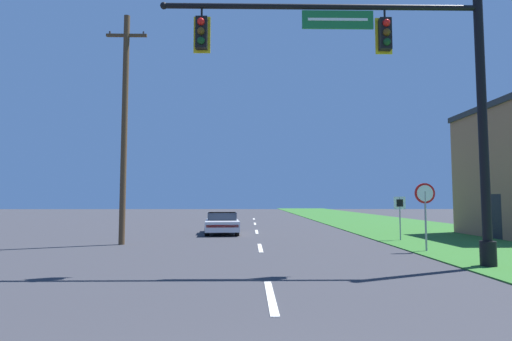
{
  "coord_description": "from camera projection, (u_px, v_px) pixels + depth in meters",
  "views": [
    {
      "loc": [
        -0.42,
        -2.09,
        1.93
      ],
      "look_at": [
        0.0,
        24.6,
        3.88
      ],
      "focal_mm": 28.0,
      "sensor_mm": 36.0,
      "label": 1
    }
  ],
  "objects": [
    {
      "name": "grass_verge_right",
      "position": [
        385.0,
        223.0,
        32.03
      ],
      "size": [
        10.0,
        110.0,
        0.04
      ],
      "color": "#2D6626",
      "rests_on": "ground"
    },
    {
      "name": "road_center_line",
      "position": [
        257.0,
        232.0,
        23.89
      ],
      "size": [
        0.16,
        34.8,
        0.01
      ],
      "color": "silver",
      "rests_on": "ground"
    },
    {
      "name": "signal_mast",
      "position": [
        405.0,
        88.0,
        11.7
      ],
      "size": [
        9.69,
        0.47,
        8.49
      ],
      "color": "black",
      "rests_on": "grass_verge_right"
    },
    {
      "name": "car_ahead",
      "position": [
        222.0,
        223.0,
        22.69
      ],
      "size": [
        2.14,
        4.37,
        1.19
      ],
      "color": "black",
      "rests_on": "ground"
    },
    {
      "name": "stop_sign",
      "position": [
        425.0,
        201.0,
        14.87
      ],
      "size": [
        0.76,
        0.07,
        2.5
      ],
      "color": "gray",
      "rests_on": "grass_verge_right"
    },
    {
      "name": "route_sign_post",
      "position": [
        400.0,
        208.0,
        18.8
      ],
      "size": [
        0.55,
        0.06,
        2.03
      ],
      "color": "gray",
      "rests_on": "grass_verge_right"
    },
    {
      "name": "utility_pole_near",
      "position": [
        124.0,
        124.0,
        17.53
      ],
      "size": [
        1.8,
        0.26,
        10.15
      ],
      "color": "#4C3823",
      "rests_on": "ground"
    }
  ]
}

